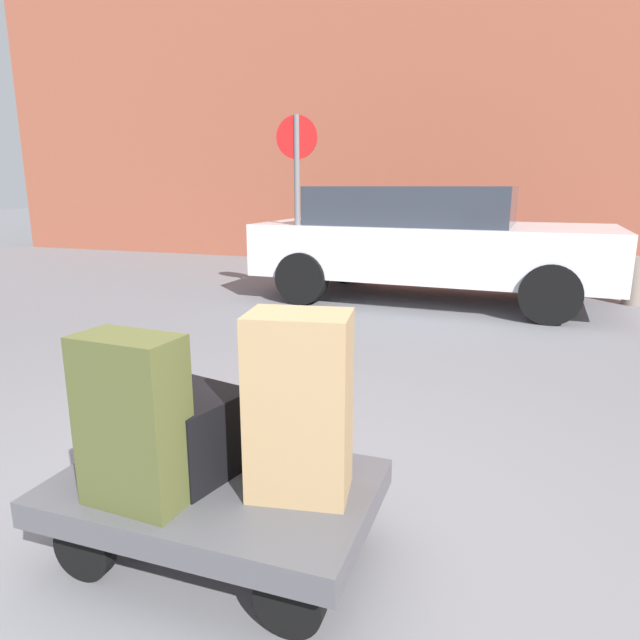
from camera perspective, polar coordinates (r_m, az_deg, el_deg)
name	(u,v)px	position (r m, az deg, el deg)	size (l,w,h in m)	color
ground_plane	(219,558)	(2.41, -10.29, -22.78)	(60.00, 60.00, 0.00)	slate
luggage_cart	(216,497)	(2.27, -10.58, -17.31)	(1.20, 0.76, 0.34)	#4C4C51
suitcase_tan_center	(299,406)	(1.98, -2.12, -8.72)	(0.35, 0.25, 0.67)	#9E7F56
suitcase_olive_stacked_top	(133,421)	(2.03, -18.56, -9.77)	(0.36, 0.20, 0.60)	#4C5128
duffel_bag_black_front_right	(172,427)	(2.31, -14.89, -10.51)	(0.56, 0.36, 0.31)	black
parked_car	(427,240)	(7.25, 10.85, 8.03)	(4.36, 2.04, 1.42)	silver
bollard_kerb_near	(633,281)	(7.84, 29.36, 3.51)	(0.22, 0.22, 0.59)	#72665B
no_parking_sign	(297,189)	(6.87, -2.35, 13.20)	(0.50, 0.07, 2.23)	slate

